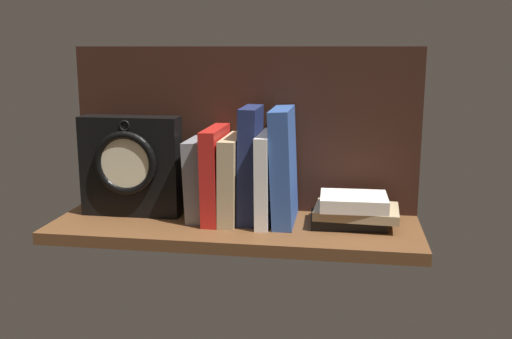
{
  "coord_description": "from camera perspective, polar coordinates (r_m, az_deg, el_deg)",
  "views": [
    {
      "loc": [
        22.81,
        -115.07,
        36.61
      ],
      "look_at": [
        4.16,
        3.09,
        11.13
      ],
      "focal_mm": 40.6,
      "sensor_mm": 36.0,
      "label": 1
    }
  ],
  "objects": [
    {
      "name": "book_blue_modern",
      "position": [
        1.21,
        2.74,
        0.35
      ],
      "size": [
        5.17,
        15.52,
        24.33
      ],
      "primitive_type": "cube",
      "rotation": [
        0.0,
        -0.05,
        0.0
      ],
      "color": "#2D4C8E",
      "rests_on": "ground_plane"
    },
    {
      "name": "book_gray_chess",
      "position": [
        1.25,
        -5.66,
        -0.92
      ],
      "size": [
        4.31,
        12.38,
        17.44
      ],
      "primitive_type": "cube",
      "rotation": [
        0.0,
        -0.04,
        0.0
      ],
      "color": "gray",
      "rests_on": "ground_plane"
    },
    {
      "name": "book_tan_shortstories",
      "position": [
        1.24,
        -2.31,
        -0.88
      ],
      "size": [
        3.7,
        16.06,
        18.1
      ],
      "primitive_type": "cube",
      "rotation": [
        0.0,
        0.01,
        0.0
      ],
      "color": "tan",
      "rests_on": "ground_plane"
    },
    {
      "name": "book_red_requiem",
      "position": [
        1.24,
        -3.98,
        -0.42
      ],
      "size": [
        3.55,
        16.23,
        19.87
      ],
      "primitive_type": "cube",
      "rotation": [
        0.0,
        -0.01,
        0.0
      ],
      "color": "red",
      "rests_on": "ground_plane"
    },
    {
      "name": "book_white_catcher",
      "position": [
        1.22,
        1.02,
        -0.79
      ],
      "size": [
        2.84,
        16.86,
        18.99
      ],
      "primitive_type": "cube",
      "rotation": [
        0.0,
        -0.01,
        0.0
      ],
      "color": "silver",
      "rests_on": "ground_plane"
    },
    {
      "name": "book_navy_bierce",
      "position": [
        1.22,
        -0.57,
        0.5
      ],
      "size": [
        3.96,
        12.36,
        24.4
      ],
      "primitive_type": "cube",
      "rotation": [
        0.0,
        0.02,
        0.0
      ],
      "color": "#192147",
      "rests_on": "ground_plane"
    },
    {
      "name": "framed_clock",
      "position": [
        1.29,
        -12.25,
        0.38
      ],
      "size": [
        21.85,
        7.04,
        21.85
      ],
      "color": "black",
      "rests_on": "ground_plane"
    },
    {
      "name": "back_panel",
      "position": [
        1.31,
        -1.19,
        3.96
      ],
      "size": [
        77.65,
        1.2,
        36.64
      ],
      "primitive_type": "cube",
      "color": "black",
      "rests_on": "ground_plane"
    },
    {
      "name": "book_stack_side",
      "position": [
        1.22,
        9.52,
        -3.98
      ],
      "size": [
        18.51,
        12.94,
        6.69
      ],
      "color": "black",
      "rests_on": "ground_plane"
    },
    {
      "name": "ground_plane",
      "position": [
        1.23,
        -2.15,
        -5.87
      ],
      "size": [
        77.65,
        25.44,
        2.5
      ],
      "primitive_type": "cube",
      "color": "brown"
    }
  ]
}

